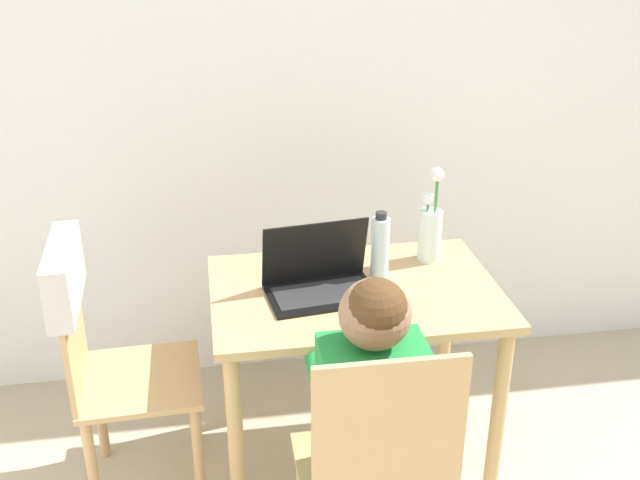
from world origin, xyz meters
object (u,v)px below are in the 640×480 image
at_px(chair_spare, 95,333).
at_px(water_bottle, 380,246).
at_px(flower_vase, 431,226).
at_px(laptop, 319,276).
at_px(person_seated, 368,396).

xyz_separation_m(chair_spare, water_bottle, (0.96, 0.09, 0.20)).
bearing_deg(flower_vase, water_bottle, -154.61).
relative_size(chair_spare, laptop, 2.47).
relative_size(laptop, flower_vase, 1.08).
relative_size(laptop, water_bottle, 1.61).
xyz_separation_m(laptop, water_bottle, (0.22, 0.08, 0.06)).
bearing_deg(person_seated, flower_vase, -117.95).
distance_m(chair_spare, flower_vase, 1.20).
xyz_separation_m(person_seated, flower_vase, (0.38, 0.70, 0.18)).
xyz_separation_m(chair_spare, flower_vase, (1.16, 0.19, 0.22)).
relative_size(chair_spare, flower_vase, 2.67).
bearing_deg(chair_spare, flower_vase, -83.15).
height_order(laptop, water_bottle, water_bottle).
bearing_deg(person_seated, laptop, -84.12).
bearing_deg(water_bottle, person_seated, -105.98).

